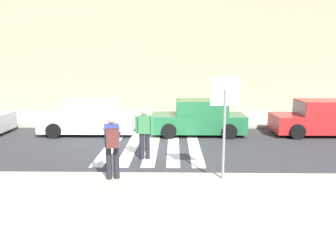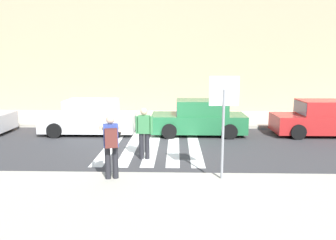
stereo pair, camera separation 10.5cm
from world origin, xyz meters
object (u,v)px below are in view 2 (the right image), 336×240
stop_sign (224,105)px  parked_car_red (322,119)px  parked_car_white (90,118)px  parked_car_green (199,118)px  photographer_with_backpack (111,141)px  pedestrian_crossing (144,130)px

stop_sign → parked_car_red: bearing=48.9°
parked_car_white → parked_car_green: size_ratio=1.00×
parked_car_red → parked_car_green: bearing=-180.0°
photographer_with_backpack → parked_car_green: 6.63m
stop_sign → photographer_with_backpack: bearing=-178.1°
parked_car_white → stop_sign: bearing=-49.3°
photographer_with_backpack → pedestrian_crossing: photographer_with_backpack is taller
stop_sign → photographer_with_backpack: (-2.93, -0.10, -0.96)m
parked_car_red → photographer_with_backpack: bearing=-143.4°
pedestrian_crossing → parked_car_green: (2.08, 3.76, -0.25)m
stop_sign → parked_car_green: size_ratio=0.66×
pedestrian_crossing → parked_car_white: pedestrian_crossing is taller
pedestrian_crossing → parked_car_green: pedestrian_crossing is taller
pedestrian_crossing → parked_car_red: pedestrian_crossing is taller
photographer_with_backpack → pedestrian_crossing: (0.64, 2.27, -0.19)m
parked_car_green → pedestrian_crossing: bearing=-119.0°
parked_car_white → parked_car_red: size_ratio=1.00×
photographer_with_backpack → parked_car_white: 6.42m
photographer_with_backpack → parked_car_red: (8.10, 6.03, -0.44)m
pedestrian_crossing → parked_car_red: 8.36m
parked_car_white → parked_car_green: 4.89m
parked_car_green → stop_sign: bearing=-88.0°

